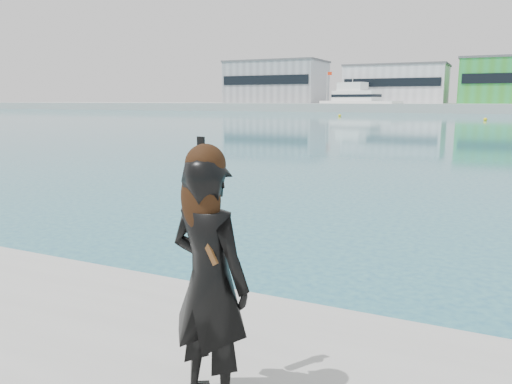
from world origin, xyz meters
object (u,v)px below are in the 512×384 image
Objects in this scene: motor_yacht at (358,101)px; woman at (209,275)px; buoy_extra at (485,121)px; buoy_far at (340,117)px.

motor_yacht is 11.51× the size of woman.
motor_yacht is 40.58× the size of buoy_extra.
motor_yacht is 40.58× the size of buoy_far.
buoy_far is 1.00× the size of buoy_extra.
motor_yacht is at bearing 99.36° from buoy_far.
woman is (-0.29, -73.69, 1.69)m from buoy_extra.
motor_yacht is 120.28m from woman.
buoy_extra is (28.79, -43.17, -2.57)m from motor_yacht.
motor_yacht reaches higher than woman.
buoy_far is 24.37m from buoy_extra.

